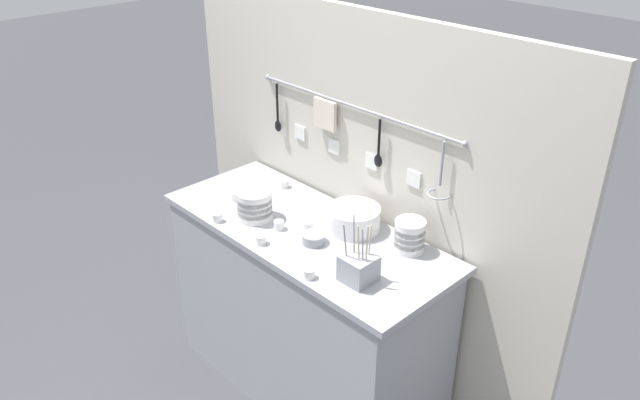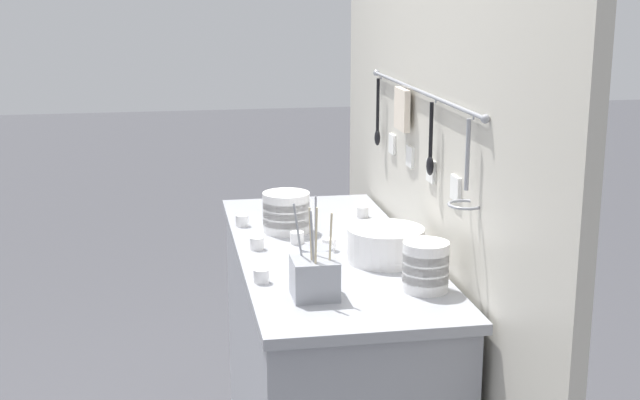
% 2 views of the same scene
% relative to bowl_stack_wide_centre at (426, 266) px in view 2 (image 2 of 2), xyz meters
% --- Properties ---
extents(counter, '(1.43, 0.58, 0.95)m').
position_rel_bowl_stack_wide_centre_xyz_m(counter, '(-0.44, -0.20, -0.54)').
color(counter, '#9EA0A8').
rests_on(counter, ground).
extents(back_wall, '(2.23, 0.11, 1.88)m').
position_rel_bowl_stack_wide_centre_xyz_m(back_wall, '(-0.44, 0.13, -0.08)').
color(back_wall, beige).
rests_on(back_wall, ground).
extents(bowl_stack_wide_centre, '(0.13, 0.13, 0.14)m').
position_rel_bowl_stack_wide_centre_xyz_m(bowl_stack_wide_centre, '(0.00, 0.00, 0.00)').
color(bowl_stack_wide_centre, white).
rests_on(bowl_stack_wide_centre, counter).
extents(bowl_stack_short_front, '(0.16, 0.16, 0.14)m').
position_rel_bowl_stack_wide_centre_xyz_m(bowl_stack_short_front, '(-0.66, -0.30, -0.00)').
color(bowl_stack_short_front, white).
rests_on(bowl_stack_short_front, counter).
extents(plate_stack, '(0.24, 0.24, 0.10)m').
position_rel_bowl_stack_wide_centre_xyz_m(plate_stack, '(-0.28, -0.04, -0.02)').
color(plate_stack, white).
rests_on(plate_stack, counter).
extents(steel_mixing_bowl, '(0.10, 0.10, 0.04)m').
position_rel_bowl_stack_wide_centre_xyz_m(steel_mixing_bowl, '(-0.32, -0.25, -0.05)').
color(steel_mixing_bowl, '#93969E').
rests_on(steel_mixing_bowl, counter).
extents(cutlery_caddy, '(0.12, 0.12, 0.27)m').
position_rel_bowl_stack_wide_centre_xyz_m(cutlery_caddy, '(0.00, -0.31, -0.01)').
color(cutlery_caddy, '#93969E').
rests_on(cutlery_caddy, counter).
extents(cup_front_left, '(0.05, 0.05, 0.04)m').
position_rel_bowl_stack_wide_centre_xyz_m(cup_front_left, '(-0.47, -0.42, -0.05)').
color(cup_front_left, white).
rests_on(cup_front_left, counter).
extents(cup_front_right, '(0.05, 0.05, 0.04)m').
position_rel_bowl_stack_wide_centre_xyz_m(cup_front_right, '(-0.51, -0.29, -0.05)').
color(cup_front_right, white).
rests_on(cup_front_right, counter).
extents(cup_back_right, '(0.05, 0.05, 0.04)m').
position_rel_bowl_stack_wide_centre_xyz_m(cup_back_right, '(-0.87, -0.26, -0.05)').
color(cup_back_right, white).
rests_on(cup_back_right, counter).
extents(cup_back_left, '(0.05, 0.05, 0.04)m').
position_rel_bowl_stack_wide_centre_xyz_m(cup_back_left, '(-0.81, 0.00, -0.05)').
color(cup_back_left, white).
rests_on(cup_back_left, counter).
extents(cup_beside_plates, '(0.05, 0.05, 0.04)m').
position_rel_bowl_stack_wide_centre_xyz_m(cup_beside_plates, '(-0.76, -0.44, -0.05)').
color(cup_beside_plates, white).
rests_on(cup_beside_plates, counter).
extents(cup_centre, '(0.05, 0.05, 0.04)m').
position_rel_bowl_stack_wide_centre_xyz_m(cup_centre, '(-0.42, -0.20, -0.05)').
color(cup_centre, white).
rests_on(cup_centre, counter).
extents(cup_by_caddy, '(0.05, 0.05, 0.04)m').
position_rel_bowl_stack_wide_centre_xyz_m(cup_by_caddy, '(-0.14, -0.44, -0.05)').
color(cup_by_caddy, white).
rests_on(cup_by_caddy, counter).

